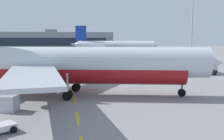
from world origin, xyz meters
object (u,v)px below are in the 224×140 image
catering_truck (206,66)px  uld_cargo_container (9,103)px  airliner_foreground (83,65)px  airliner_mid_left (114,47)px  apron_light_mast_far (193,12)px

catering_truck → uld_cargo_container: catering_truck is taller
catering_truck → uld_cargo_container: (-34.84, -23.73, -0.85)m
airliner_foreground → uld_cargo_container: airliner_foreground is taller
airliner_foreground → uld_cargo_container: 10.50m
airliner_mid_left → uld_cargo_container: size_ratio=18.01×
airliner_foreground → airliner_mid_left: airliner_mid_left is taller
catering_truck → apron_light_mast_far: bearing=70.7°
uld_cargo_container → apron_light_mast_far: 64.30m
airliner_foreground → airliner_mid_left: (17.67, 72.62, 0.14)m
airliner_foreground → apron_light_mast_far: bearing=48.8°
airliner_foreground → uld_cargo_container: (-7.83, -6.25, -3.15)m
airliner_foreground → airliner_mid_left: bearing=76.3°
catering_truck → uld_cargo_container: 42.16m
airliner_foreground → catering_truck: (27.01, 17.47, -2.30)m
airliner_mid_left → apron_light_mast_far: apron_light_mast_far is taller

